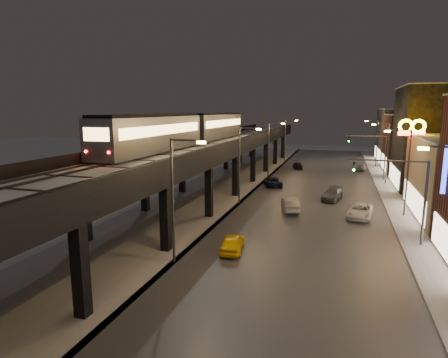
% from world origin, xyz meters
% --- Properties ---
extents(road_surface, '(17.00, 120.00, 0.06)m').
position_xyz_m(road_surface, '(7.50, 35.00, 0.03)').
color(road_surface, '#46474D').
rests_on(road_surface, ground).
extents(sidewalk_right, '(4.00, 120.00, 0.14)m').
position_xyz_m(sidewalk_right, '(17.50, 35.00, 0.07)').
color(sidewalk_right, '#9FA1A8').
rests_on(sidewalk_right, ground).
extents(under_viaduct_pavement, '(11.00, 120.00, 0.06)m').
position_xyz_m(under_viaduct_pavement, '(-6.00, 35.00, 0.03)').
color(under_viaduct_pavement, '#9FA1A8').
rests_on(under_viaduct_pavement, ground).
extents(elevated_viaduct, '(9.00, 100.00, 6.30)m').
position_xyz_m(elevated_viaduct, '(-6.00, 31.84, 5.62)').
color(elevated_viaduct, black).
rests_on(elevated_viaduct, ground).
extents(viaduct_trackbed, '(8.40, 100.00, 0.32)m').
position_xyz_m(viaduct_trackbed, '(-6.01, 31.97, 6.39)').
color(viaduct_trackbed, '#B2B7C1').
rests_on(viaduct_trackbed, elevated_viaduct).
extents(viaduct_parapet_streetside, '(0.30, 100.00, 1.10)m').
position_xyz_m(viaduct_parapet_streetside, '(-1.65, 32.00, 6.85)').
color(viaduct_parapet_streetside, black).
rests_on(viaduct_parapet_streetside, elevated_viaduct).
extents(viaduct_parapet_far, '(0.30, 100.00, 1.10)m').
position_xyz_m(viaduct_parapet_far, '(-10.35, 32.00, 6.85)').
color(viaduct_parapet_far, black).
rests_on(viaduct_parapet_far, elevated_viaduct).
extents(building_d, '(12.20, 13.20, 14.16)m').
position_xyz_m(building_d, '(23.99, 48.00, 7.08)').
color(building_d, black).
rests_on(building_d, ground).
extents(building_e, '(12.20, 12.20, 10.16)m').
position_xyz_m(building_e, '(23.99, 62.00, 5.08)').
color(building_e, '#4B1D18').
rests_on(building_e, ground).
extents(building_f, '(12.20, 16.20, 11.16)m').
position_xyz_m(building_f, '(23.99, 76.00, 5.58)').
color(building_f, '#39393B').
rests_on(building_f, ground).
extents(streetlight_left_1, '(2.57, 0.28, 9.00)m').
position_xyz_m(streetlight_left_1, '(-0.43, 13.00, 5.24)').
color(streetlight_left_1, '#38383A').
rests_on(streetlight_left_1, ground).
extents(streetlight_left_2, '(2.57, 0.28, 9.00)m').
position_xyz_m(streetlight_left_2, '(-0.43, 31.00, 5.24)').
color(streetlight_left_2, '#38383A').
rests_on(streetlight_left_2, ground).
extents(streetlight_right_2, '(2.56, 0.28, 9.00)m').
position_xyz_m(streetlight_right_2, '(16.73, 31.00, 5.24)').
color(streetlight_right_2, '#38383A').
rests_on(streetlight_right_2, ground).
extents(streetlight_left_3, '(2.57, 0.28, 9.00)m').
position_xyz_m(streetlight_left_3, '(-0.43, 49.00, 5.24)').
color(streetlight_left_3, '#38383A').
rests_on(streetlight_left_3, ground).
extents(streetlight_right_3, '(2.56, 0.28, 9.00)m').
position_xyz_m(streetlight_right_3, '(16.73, 49.00, 5.24)').
color(streetlight_right_3, '#38383A').
rests_on(streetlight_right_3, ground).
extents(streetlight_left_4, '(2.57, 0.28, 9.00)m').
position_xyz_m(streetlight_left_4, '(-0.43, 67.00, 5.24)').
color(streetlight_left_4, '#38383A').
rests_on(streetlight_left_4, ground).
extents(streetlight_right_4, '(2.56, 0.28, 9.00)m').
position_xyz_m(streetlight_right_4, '(16.73, 67.00, 5.24)').
color(streetlight_right_4, '#38383A').
rests_on(streetlight_right_4, ground).
extents(traffic_light_rig_a, '(6.10, 0.34, 7.00)m').
position_xyz_m(traffic_light_rig_a, '(15.84, 22.00, 4.50)').
color(traffic_light_rig_a, '#38383A').
rests_on(traffic_light_rig_a, ground).
extents(traffic_light_rig_b, '(6.10, 0.34, 7.00)m').
position_xyz_m(traffic_light_rig_b, '(15.84, 52.00, 4.50)').
color(traffic_light_rig_b, '#38383A').
rests_on(traffic_light_rig_b, ground).
extents(subway_train, '(3.23, 39.85, 3.87)m').
position_xyz_m(subway_train, '(-8.50, 35.33, 8.54)').
color(subway_train, gray).
rests_on(subway_train, viaduct_trackbed).
extents(car_taxi, '(2.12, 4.15, 1.35)m').
position_xyz_m(car_taxi, '(2.71, 16.34, 0.68)').
color(car_taxi, '#FBC801').
rests_on(car_taxi, ground).
extents(car_near_white, '(2.69, 4.81, 1.50)m').
position_xyz_m(car_near_white, '(5.44, 29.62, 0.75)').
color(car_near_white, '#9B9C9C').
rests_on(car_near_white, ground).
extents(car_mid_silver, '(3.63, 5.15, 1.30)m').
position_xyz_m(car_mid_silver, '(1.24, 42.59, 0.65)').
color(car_mid_silver, '#111D3D').
rests_on(car_mid_silver, ground).
extents(car_far_white, '(2.35, 3.99, 1.28)m').
position_xyz_m(car_far_white, '(2.83, 60.20, 0.64)').
color(car_far_white, black).
rests_on(car_far_white, ground).
extents(car_onc_dark, '(2.86, 5.18, 1.37)m').
position_xyz_m(car_onc_dark, '(12.59, 29.12, 0.69)').
color(car_onc_dark, white).
rests_on(car_onc_dark, ground).
extents(car_onc_white, '(2.73, 5.00, 1.37)m').
position_xyz_m(car_onc_white, '(9.68, 36.25, 0.69)').
color(car_onc_white, '#55595F').
rests_on(car_onc_white, ground).
extents(car_onc_red, '(1.96, 3.92, 1.28)m').
position_xyz_m(car_onc_red, '(14.12, 60.90, 0.64)').
color(car_onc_red, gray).
rests_on(car_onc_red, ground).
extents(sign_mcdonalds, '(2.92, 0.39, 9.87)m').
position_xyz_m(sign_mcdonalds, '(18.00, 37.11, 8.01)').
color(sign_mcdonalds, '#38383A').
rests_on(sign_mcdonalds, ground).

